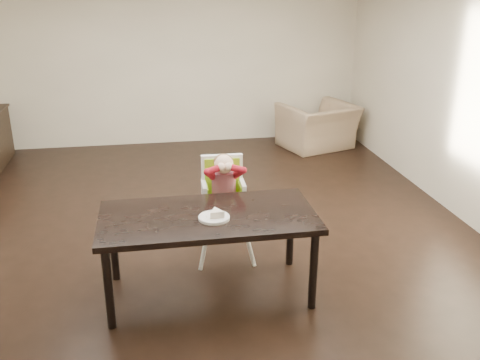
% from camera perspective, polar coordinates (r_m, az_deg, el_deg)
% --- Properties ---
extents(ground, '(7.00, 7.00, 0.00)m').
position_cam_1_polar(ground, '(5.83, -4.41, -5.70)').
color(ground, black).
rests_on(ground, ground).
extents(room_walls, '(6.02, 7.02, 2.71)m').
position_cam_1_polar(room_walls, '(5.27, -4.97, 12.65)').
color(room_walls, beige).
rests_on(room_walls, ground).
extents(dining_table, '(1.80, 0.90, 0.75)m').
position_cam_1_polar(dining_table, '(4.49, -3.43, -4.61)').
color(dining_table, black).
rests_on(dining_table, ground).
extents(high_chair, '(0.45, 0.45, 1.06)m').
position_cam_1_polar(high_chair, '(5.10, -1.78, -0.48)').
color(high_chair, white).
rests_on(high_chair, ground).
extents(plate, '(0.33, 0.33, 0.07)m').
position_cam_1_polar(plate, '(4.37, -2.69, -3.85)').
color(plate, white).
rests_on(plate, dining_table).
extents(armchair, '(1.25, 1.01, 0.95)m').
position_cam_1_polar(armchair, '(8.69, 8.33, 6.46)').
color(armchair, tan).
rests_on(armchair, ground).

